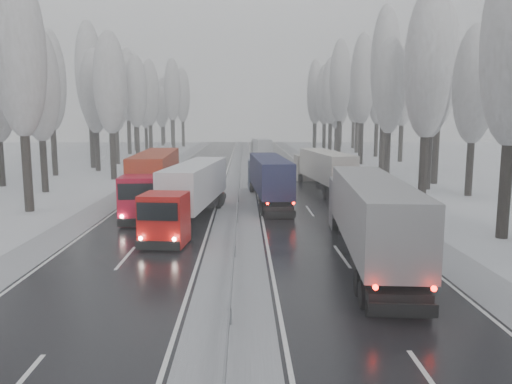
{
  "coord_description": "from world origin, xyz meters",
  "views": [
    {
      "loc": [
        0.49,
        -11.49,
        6.71
      ],
      "look_at": [
        1.22,
        18.84,
        2.2
      ],
      "focal_mm": 35.0,
      "sensor_mm": 36.0,
      "label": 1
    }
  ],
  "objects_px": {
    "truck_cream_box": "(323,167)",
    "truck_red_red": "(154,176)",
    "truck_grey_tarp": "(368,212)",
    "truck_blue_box": "(268,176)",
    "box_truck_distant": "(261,147)",
    "truck_red_white": "(192,189)"
  },
  "relations": [
    {
      "from": "truck_blue_box",
      "to": "truck_red_white",
      "type": "distance_m",
      "value": 9.06
    },
    {
      "from": "truck_grey_tarp",
      "to": "truck_cream_box",
      "type": "height_order",
      "value": "truck_grey_tarp"
    },
    {
      "from": "box_truck_distant",
      "to": "truck_red_red",
      "type": "relative_size",
      "value": 0.54
    },
    {
      "from": "truck_blue_box",
      "to": "truck_cream_box",
      "type": "bearing_deg",
      "value": 46.98
    },
    {
      "from": "box_truck_distant",
      "to": "truck_red_red",
      "type": "distance_m",
      "value": 52.0
    },
    {
      "from": "truck_cream_box",
      "to": "truck_grey_tarp",
      "type": "bearing_deg",
      "value": -99.7
    },
    {
      "from": "truck_cream_box",
      "to": "truck_red_red",
      "type": "bearing_deg",
      "value": -155.51
    },
    {
      "from": "truck_cream_box",
      "to": "truck_red_white",
      "type": "distance_m",
      "value": 17.49
    },
    {
      "from": "truck_grey_tarp",
      "to": "truck_blue_box",
      "type": "height_order",
      "value": "truck_grey_tarp"
    },
    {
      "from": "truck_cream_box",
      "to": "truck_red_red",
      "type": "relative_size",
      "value": 0.91
    },
    {
      "from": "truck_blue_box",
      "to": "box_truck_distant",
      "type": "xyz_separation_m",
      "value": [
        1.15,
        49.19,
        -0.57
      ]
    },
    {
      "from": "truck_blue_box",
      "to": "box_truck_distant",
      "type": "bearing_deg",
      "value": 85.39
    },
    {
      "from": "box_truck_distant",
      "to": "truck_red_red",
      "type": "bearing_deg",
      "value": -108.17
    },
    {
      "from": "box_truck_distant",
      "to": "truck_red_white",
      "type": "distance_m",
      "value": 56.9
    },
    {
      "from": "truck_blue_box",
      "to": "truck_cream_box",
      "type": "height_order",
      "value": "truck_cream_box"
    },
    {
      "from": "truck_grey_tarp",
      "to": "truck_red_white",
      "type": "height_order",
      "value": "truck_grey_tarp"
    },
    {
      "from": "truck_grey_tarp",
      "to": "truck_red_red",
      "type": "height_order",
      "value": "truck_red_red"
    },
    {
      "from": "truck_blue_box",
      "to": "truck_red_red",
      "type": "xyz_separation_m",
      "value": [
        -8.75,
        -1.85,
        0.22
      ]
    },
    {
      "from": "truck_cream_box",
      "to": "truck_blue_box",
      "type": "bearing_deg",
      "value": -135.79
    },
    {
      "from": "truck_blue_box",
      "to": "truck_red_red",
      "type": "height_order",
      "value": "truck_red_red"
    },
    {
      "from": "truck_cream_box",
      "to": "box_truck_distant",
      "type": "height_order",
      "value": "truck_cream_box"
    },
    {
      "from": "truck_red_white",
      "to": "truck_red_red",
      "type": "bearing_deg",
      "value": 128.8
    }
  ]
}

